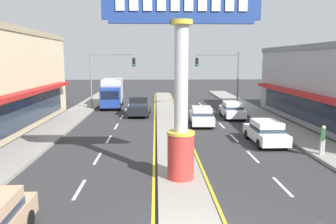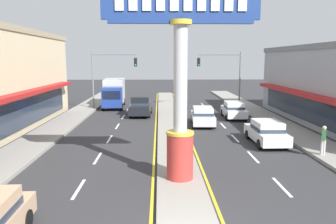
{
  "view_description": "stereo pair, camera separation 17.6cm",
  "coord_description": "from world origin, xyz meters",
  "px_view_note": "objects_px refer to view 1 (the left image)",
  "views": [
    {
      "loc": [
        -1.09,
        -8.57,
        5.42
      ],
      "look_at": [
        -0.44,
        9.01,
        2.6
      ],
      "focal_mm": 35.45,
      "sensor_mm": 36.0,
      "label": 1
    },
    {
      "loc": [
        -0.91,
        -8.58,
        5.42
      ],
      "look_at": [
        -0.44,
        9.01,
        2.6
      ],
      "focal_mm": 35.45,
      "sensor_mm": 36.0,
      "label": 2
    }
  ],
  "objects_px": {
    "suv_far_left_oncoming": "(140,105)",
    "box_truck_near_right_lane": "(112,92)",
    "pedestrian_near_kerb": "(323,138)",
    "sedan_near_left_lane": "(266,132)",
    "district_sign": "(181,78)",
    "sedan_kerb_right": "(232,110)",
    "traffic_light_left_side": "(107,70)",
    "traffic_light_right_side": "(222,70)",
    "sedan_mid_left_lane": "(202,116)"
  },
  "relations": [
    {
      "from": "traffic_light_left_side",
      "to": "box_truck_near_right_lane",
      "type": "height_order",
      "value": "traffic_light_left_side"
    },
    {
      "from": "traffic_light_right_side",
      "to": "pedestrian_near_kerb",
      "type": "distance_m",
      "value": 19.37
    },
    {
      "from": "box_truck_near_right_lane",
      "to": "suv_far_left_oncoming",
      "type": "bearing_deg",
      "value": -60.29
    },
    {
      "from": "suv_far_left_oncoming",
      "to": "district_sign",
      "type": "bearing_deg",
      "value": -81.4
    },
    {
      "from": "sedan_kerb_right",
      "to": "pedestrian_near_kerb",
      "type": "height_order",
      "value": "pedestrian_near_kerb"
    },
    {
      "from": "sedan_near_left_lane",
      "to": "suv_far_left_oncoming",
      "type": "height_order",
      "value": "suv_far_left_oncoming"
    },
    {
      "from": "sedan_near_left_lane",
      "to": "district_sign",
      "type": "bearing_deg",
      "value": -132.85
    },
    {
      "from": "traffic_light_right_side",
      "to": "pedestrian_near_kerb",
      "type": "xyz_separation_m",
      "value": [
        1.84,
        -19.02,
        -3.14
      ]
    },
    {
      "from": "district_sign",
      "to": "sedan_kerb_right",
      "type": "bearing_deg",
      "value": 69.39
    },
    {
      "from": "box_truck_near_right_lane",
      "to": "sedan_near_left_lane",
      "type": "distance_m",
      "value": 21.01
    },
    {
      "from": "district_sign",
      "to": "sedan_mid_left_lane",
      "type": "distance_m",
      "value": 13.47
    },
    {
      "from": "sedan_mid_left_lane",
      "to": "traffic_light_left_side",
      "type": "bearing_deg",
      "value": 134.85
    },
    {
      "from": "sedan_mid_left_lane",
      "to": "suv_far_left_oncoming",
      "type": "relative_size",
      "value": 0.94
    },
    {
      "from": "sedan_kerb_right",
      "to": "sedan_mid_left_lane",
      "type": "bearing_deg",
      "value": -135.47
    },
    {
      "from": "suv_far_left_oncoming",
      "to": "box_truck_near_right_lane",
      "type": "bearing_deg",
      "value": 119.71
    },
    {
      "from": "box_truck_near_right_lane",
      "to": "sedan_kerb_right",
      "type": "bearing_deg",
      "value": -32.75
    },
    {
      "from": "sedan_mid_left_lane",
      "to": "traffic_light_right_side",
      "type": "bearing_deg",
      "value": 69.65
    },
    {
      "from": "traffic_light_left_side",
      "to": "pedestrian_near_kerb",
      "type": "distance_m",
      "value": 23.5
    },
    {
      "from": "box_truck_near_right_lane",
      "to": "sedan_near_left_lane",
      "type": "relative_size",
      "value": 1.63
    },
    {
      "from": "box_truck_near_right_lane",
      "to": "sedan_mid_left_lane",
      "type": "height_order",
      "value": "box_truck_near_right_lane"
    },
    {
      "from": "suv_far_left_oncoming",
      "to": "sedan_near_left_lane",
      "type": "bearing_deg",
      "value": -52.41
    },
    {
      "from": "sedan_kerb_right",
      "to": "traffic_light_right_side",
      "type": "bearing_deg",
      "value": 87.44
    },
    {
      "from": "sedan_mid_left_lane",
      "to": "suv_far_left_oncoming",
      "type": "distance_m",
      "value": 7.36
    },
    {
      "from": "suv_far_left_oncoming",
      "to": "sedan_kerb_right",
      "type": "bearing_deg",
      "value": -11.74
    },
    {
      "from": "traffic_light_left_side",
      "to": "suv_far_left_oncoming",
      "type": "height_order",
      "value": "traffic_light_left_side"
    },
    {
      "from": "traffic_light_left_side",
      "to": "sedan_mid_left_lane",
      "type": "bearing_deg",
      "value": -45.15
    },
    {
      "from": "traffic_light_left_side",
      "to": "suv_far_left_oncoming",
      "type": "relative_size",
      "value": 1.33
    },
    {
      "from": "traffic_light_left_side",
      "to": "box_truck_near_right_lane",
      "type": "distance_m",
      "value": 3.26
    },
    {
      "from": "sedan_near_left_lane",
      "to": "pedestrian_near_kerb",
      "type": "distance_m",
      "value": 3.82
    },
    {
      "from": "district_sign",
      "to": "traffic_light_right_side",
      "type": "bearing_deg",
      "value": 74.32
    },
    {
      "from": "suv_far_left_oncoming",
      "to": "pedestrian_near_kerb",
      "type": "bearing_deg",
      "value": -53.17
    },
    {
      "from": "sedan_kerb_right",
      "to": "box_truck_near_right_lane",
      "type": "bearing_deg",
      "value": 147.25
    },
    {
      "from": "pedestrian_near_kerb",
      "to": "suv_far_left_oncoming",
      "type": "bearing_deg",
      "value": 126.83
    },
    {
      "from": "sedan_near_left_lane",
      "to": "sedan_kerb_right",
      "type": "height_order",
      "value": "same"
    },
    {
      "from": "box_truck_near_right_lane",
      "to": "sedan_kerb_right",
      "type": "relative_size",
      "value": 1.61
    },
    {
      "from": "traffic_light_right_side",
      "to": "traffic_light_left_side",
      "type": "bearing_deg",
      "value": -176.83
    },
    {
      "from": "sedan_kerb_right",
      "to": "district_sign",
      "type": "bearing_deg",
      "value": -110.61
    },
    {
      "from": "sedan_mid_left_lane",
      "to": "sedan_kerb_right",
      "type": "relative_size",
      "value": 1.01
    },
    {
      "from": "district_sign",
      "to": "sedan_kerb_right",
      "type": "distance_m",
      "value": 17.4
    },
    {
      "from": "traffic_light_right_side",
      "to": "sedan_kerb_right",
      "type": "height_order",
      "value": "traffic_light_right_side"
    },
    {
      "from": "box_truck_near_right_lane",
      "to": "sedan_mid_left_lane",
      "type": "xyz_separation_m",
      "value": [
        8.75,
        -11.0,
        -0.91
      ]
    },
    {
      "from": "traffic_light_left_side",
      "to": "sedan_mid_left_lane",
      "type": "relative_size",
      "value": 1.41
    },
    {
      "from": "sedan_near_left_lane",
      "to": "sedan_kerb_right",
      "type": "distance_m",
      "value": 9.44
    },
    {
      "from": "traffic_light_left_side",
      "to": "traffic_light_right_side",
      "type": "height_order",
      "value": "same"
    },
    {
      "from": "traffic_light_left_side",
      "to": "traffic_light_right_side",
      "type": "xyz_separation_m",
      "value": [
        12.52,
        0.69,
        0.0
      ]
    },
    {
      "from": "suv_far_left_oncoming",
      "to": "pedestrian_near_kerb",
      "type": "xyz_separation_m",
      "value": [
        10.78,
        -14.39,
        0.12
      ]
    },
    {
      "from": "sedan_mid_left_lane",
      "to": "suv_far_left_oncoming",
      "type": "bearing_deg",
      "value": 136.67
    },
    {
      "from": "sedan_kerb_right",
      "to": "traffic_light_left_side",
      "type": "bearing_deg",
      "value": 154.89
    },
    {
      "from": "sedan_near_left_lane",
      "to": "sedan_kerb_right",
      "type": "xyz_separation_m",
      "value": [
        -0.0,
        9.44,
        0.0
      ]
    },
    {
      "from": "box_truck_near_right_lane",
      "to": "traffic_light_right_side",
      "type": "bearing_deg",
      "value": -6.11
    }
  ]
}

